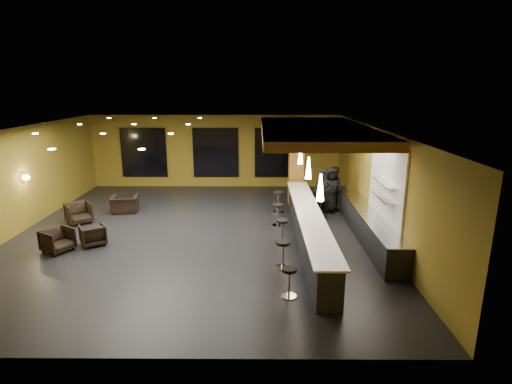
{
  "coord_description": "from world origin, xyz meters",
  "views": [
    {
      "loc": [
        2.09,
        -12.75,
        4.82
      ],
      "look_at": [
        2.0,
        0.5,
        1.3
      ],
      "focal_mm": 28.0,
      "sensor_mm": 36.0,
      "label": 1
    }
  ],
  "objects_px": {
    "bar_stool_3": "(278,212)",
    "bar_stool_4": "(278,199)",
    "staff_c": "(330,190)",
    "bar_stool_1": "(283,251)",
    "armchair_c": "(79,213)",
    "armchair_d": "(125,204)",
    "column": "(296,163)",
    "bar_stool_0": "(289,279)",
    "staff_a": "(322,194)",
    "bar_stool_2": "(282,228)",
    "bar_counter": "(308,229)",
    "staff_b": "(335,189)",
    "armchair_a": "(58,240)",
    "pendant_1": "(308,168)",
    "prep_counter": "(368,226)",
    "pendant_0": "(320,187)",
    "pendant_2": "(300,155)",
    "armchair_b": "(93,235)"
  },
  "relations": [
    {
      "from": "bar_stool_3",
      "to": "bar_stool_4",
      "type": "distance_m",
      "value": 1.56
    },
    {
      "from": "staff_c",
      "to": "bar_stool_1",
      "type": "xyz_separation_m",
      "value": [
        -2.14,
        -5.03,
        -0.4
      ]
    },
    {
      "from": "armchair_c",
      "to": "armchair_d",
      "type": "distance_m",
      "value": 1.8
    },
    {
      "from": "column",
      "to": "bar_stool_0",
      "type": "xyz_separation_m",
      "value": [
        -0.84,
        -7.86,
        -1.28
      ]
    },
    {
      "from": "bar_stool_3",
      "to": "bar_stool_4",
      "type": "xyz_separation_m",
      "value": [
        0.1,
        1.56,
        0.03
      ]
    },
    {
      "from": "column",
      "to": "armchair_c",
      "type": "relative_size",
      "value": 4.23
    },
    {
      "from": "column",
      "to": "staff_a",
      "type": "height_order",
      "value": "column"
    },
    {
      "from": "armchair_d",
      "to": "bar_stool_2",
      "type": "height_order",
      "value": "bar_stool_2"
    },
    {
      "from": "staff_a",
      "to": "bar_stool_2",
      "type": "distance_m",
      "value": 2.98
    },
    {
      "from": "bar_stool_2",
      "to": "bar_stool_3",
      "type": "relative_size",
      "value": 0.95
    },
    {
      "from": "bar_counter",
      "to": "staff_b",
      "type": "distance_m",
      "value": 3.74
    },
    {
      "from": "armchair_d",
      "to": "bar_stool_4",
      "type": "height_order",
      "value": "bar_stool_4"
    },
    {
      "from": "bar_stool_1",
      "to": "bar_counter",
      "type": "bearing_deg",
      "value": 62.11
    },
    {
      "from": "armchair_a",
      "to": "staff_b",
      "type": "bearing_deg",
      "value": -35.82
    },
    {
      "from": "column",
      "to": "bar_stool_2",
      "type": "bearing_deg",
      "value": -100.43
    },
    {
      "from": "armchair_c",
      "to": "bar_stool_1",
      "type": "bearing_deg",
      "value": -66.26
    },
    {
      "from": "staff_b",
      "to": "bar_stool_4",
      "type": "bearing_deg",
      "value": -167.13
    },
    {
      "from": "bar_counter",
      "to": "bar_stool_2",
      "type": "xyz_separation_m",
      "value": [
        -0.83,
        0.11,
        -0.01
      ]
    },
    {
      "from": "staff_a",
      "to": "pendant_1",
      "type": "bearing_deg",
      "value": -100.99
    },
    {
      "from": "armchair_d",
      "to": "bar_stool_0",
      "type": "bearing_deg",
      "value": 123.46
    },
    {
      "from": "bar_stool_1",
      "to": "prep_counter",
      "type": "bearing_deg",
      "value": 37.18
    },
    {
      "from": "prep_counter",
      "to": "bar_stool_3",
      "type": "height_order",
      "value": "prep_counter"
    },
    {
      "from": "staff_c",
      "to": "armchair_c",
      "type": "xyz_separation_m",
      "value": [
        -9.32,
        -1.36,
        -0.52
      ]
    },
    {
      "from": "bar_stool_1",
      "to": "bar_stool_2",
      "type": "xyz_separation_m",
      "value": [
        0.07,
        1.81,
        0.0
      ]
    },
    {
      "from": "pendant_0",
      "to": "staff_c",
      "type": "xyz_separation_m",
      "value": [
        1.24,
        5.33,
        -1.46
      ]
    },
    {
      "from": "pendant_0",
      "to": "pendant_1",
      "type": "distance_m",
      "value": 2.5
    },
    {
      "from": "pendant_1",
      "to": "column",
      "type": "bearing_deg",
      "value": 90.0
    },
    {
      "from": "pendant_2",
      "to": "armchair_b",
      "type": "relative_size",
      "value": 0.97
    },
    {
      "from": "pendant_1",
      "to": "armchair_a",
      "type": "distance_m",
      "value": 7.93
    },
    {
      "from": "column",
      "to": "bar_stool_2",
      "type": "relative_size",
      "value": 4.57
    },
    {
      "from": "bar_stool_2",
      "to": "bar_counter",
      "type": "bearing_deg",
      "value": -7.68
    },
    {
      "from": "staff_b",
      "to": "armchair_d",
      "type": "height_order",
      "value": "staff_b"
    },
    {
      "from": "armchair_a",
      "to": "column",
      "type": "bearing_deg",
      "value": -25.44
    },
    {
      "from": "armchair_c",
      "to": "armchair_d",
      "type": "height_order",
      "value": "armchair_c"
    },
    {
      "from": "pendant_2",
      "to": "armchair_a",
      "type": "xyz_separation_m",
      "value": [
        -7.59,
        -3.61,
        -1.99
      ]
    },
    {
      "from": "column",
      "to": "pendant_1",
      "type": "xyz_separation_m",
      "value": [
        0.0,
        -4.1,
        0.6
      ]
    },
    {
      "from": "armchair_b",
      "to": "bar_stool_4",
      "type": "xyz_separation_m",
      "value": [
        5.96,
        3.34,
        0.21
      ]
    },
    {
      "from": "pendant_2",
      "to": "bar_stool_1",
      "type": "xyz_separation_m",
      "value": [
        -0.9,
        -4.7,
        -1.86
      ]
    },
    {
      "from": "staff_b",
      "to": "bar_stool_1",
      "type": "xyz_separation_m",
      "value": [
        -2.35,
        -5.13,
        -0.41
      ]
    },
    {
      "from": "pendant_2",
      "to": "staff_c",
      "type": "bearing_deg",
      "value": 14.82
    },
    {
      "from": "staff_c",
      "to": "bar_stool_2",
      "type": "height_order",
      "value": "staff_c"
    },
    {
      "from": "pendant_0",
      "to": "staff_b",
      "type": "height_order",
      "value": "pendant_0"
    },
    {
      "from": "column",
      "to": "armchair_c",
      "type": "bearing_deg",
      "value": -161.93
    },
    {
      "from": "prep_counter",
      "to": "bar_stool_3",
      "type": "distance_m",
      "value": 3.12
    },
    {
      "from": "prep_counter",
      "to": "pendant_1",
      "type": "distance_m",
      "value": 2.77
    },
    {
      "from": "staff_a",
      "to": "armchair_a",
      "type": "height_order",
      "value": "staff_a"
    },
    {
      "from": "armchair_c",
      "to": "pendant_1",
      "type": "bearing_deg",
      "value": -49.49
    },
    {
      "from": "armchair_c",
      "to": "staff_b",
      "type": "bearing_deg",
      "value": -30.48
    },
    {
      "from": "pendant_0",
      "to": "staff_b",
      "type": "bearing_deg",
      "value": 75.08
    },
    {
      "from": "armchair_d",
      "to": "bar_stool_0",
      "type": "relative_size",
      "value": 1.39
    }
  ]
}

